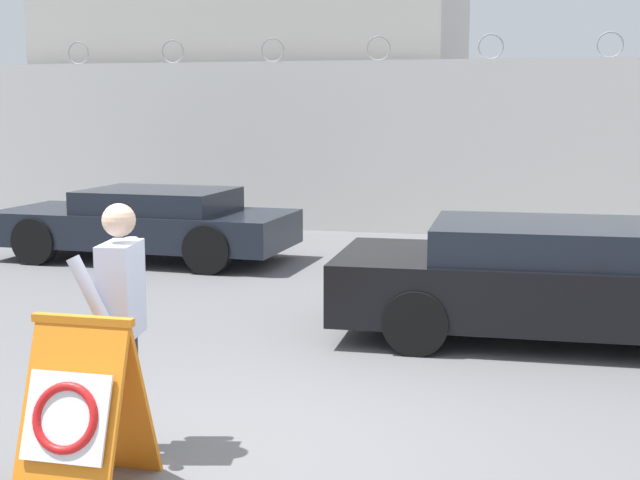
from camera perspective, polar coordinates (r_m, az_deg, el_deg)
name	(u,v)px	position (r m, az deg, el deg)	size (l,w,h in m)	color
ground_plane	(236,452)	(6.44, -5.40, -13.38)	(90.00, 90.00, 0.00)	slate
perimeter_wall	(432,147)	(16.91, 7.17, 5.90)	(36.00, 0.30, 3.70)	silver
building_block	(270,74)	(21.85, -3.23, 10.53)	(8.94, 6.70, 6.29)	beige
barricade_sign	(82,407)	(5.77, -15.01, -10.31)	(0.67, 0.83, 1.13)	orange
security_guard	(121,316)	(6.25, -12.59, -4.78)	(0.38, 0.66, 1.76)	#232838
parked_car_front_coupe	(148,222)	(14.20, -10.92, 1.11)	(4.65, 2.09, 1.12)	black
parked_car_rear_sedan	(564,280)	(9.52, 15.35, -2.49)	(4.82, 2.15, 1.21)	black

